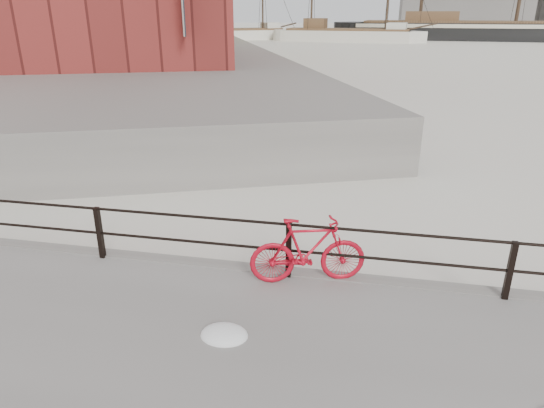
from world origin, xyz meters
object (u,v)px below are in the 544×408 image
at_px(schooner_mid, 347,42).
at_px(schooner_left, 236,40).
at_px(workboat_far, 92,53).
at_px(bicycle, 308,251).
at_px(workboat_near, 17,77).
at_px(barque_black, 513,40).

xyz_separation_m(schooner_mid, schooner_left, (-18.77, 1.31, 0.00)).
relative_size(schooner_left, workboat_far, 2.15).
relative_size(bicycle, schooner_left, 0.09).
distance_m(schooner_mid, workboat_near, 54.28).
bearing_deg(workboat_near, workboat_far, 100.51).
bearing_deg(workboat_near, schooner_left, 80.49).
distance_m(bicycle, barque_black, 87.35).
distance_m(bicycle, schooner_mid, 75.34).
bearing_deg(workboat_far, workboat_near, -82.04).
relative_size(bicycle, schooner_mid, 0.07).
bearing_deg(bicycle, schooner_mid, 76.47).
distance_m(barque_black, schooner_mid, 28.33).
bearing_deg(schooner_mid, workboat_near, -106.98).
relative_size(schooner_left, workboat_near, 1.88).
xyz_separation_m(barque_black, schooner_mid, (-26.89, -8.91, 0.00)).
xyz_separation_m(schooner_mid, workboat_far, (-28.12, -28.29, 0.00)).
relative_size(bicycle, workboat_near, 0.17).
distance_m(schooner_mid, schooner_left, 18.82).
xyz_separation_m(bicycle, workboat_near, (-25.14, 25.45, -0.93)).
xyz_separation_m(schooner_left, workboat_far, (-9.35, -29.60, 0.00)).
bearing_deg(barque_black, schooner_left, -167.08).
relative_size(bicycle, barque_black, 0.03).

